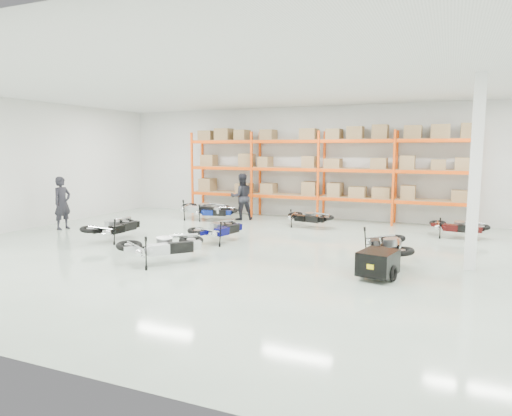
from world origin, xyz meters
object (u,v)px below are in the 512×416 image
at_px(moto_silver_left, 163,241).
at_px(moto_back_c, 308,214).
at_px(person_left, 62,203).
at_px(moto_back_a, 214,209).
at_px(trailer, 378,263).
at_px(person_back, 241,197).
at_px(moto_back_b, 203,205).
at_px(moto_blue_centre, 219,225).
at_px(moto_touring_right, 388,240).
at_px(moto_black_far_left, 114,223).
at_px(moto_back_d, 458,223).

xyz_separation_m(moto_silver_left, moto_back_c, (1.81, 6.38, -0.09)).
distance_m(moto_back_c, person_left, 8.68).
relative_size(moto_silver_left, moto_back_a, 1.19).
distance_m(trailer, person_back, 8.98).
bearing_deg(moto_back_a, moto_back_b, 70.79).
bearing_deg(moto_blue_centre, moto_touring_right, -172.68).
bearing_deg(moto_black_far_left, moto_touring_right, -172.75).
xyz_separation_m(moto_blue_centre, moto_back_b, (-2.65, 3.69, 0.06)).
relative_size(moto_black_far_left, moto_back_a, 1.13).
distance_m(moto_back_b, person_left, 5.14).
height_order(moto_black_far_left, person_left, person_left).
xyz_separation_m(moto_back_b, person_left, (-3.47, -3.78, 0.34)).
relative_size(moto_black_far_left, moto_touring_right, 0.97).
xyz_separation_m(moto_back_b, person_back, (1.43, 0.62, 0.34)).
bearing_deg(moto_blue_centre, moto_back_c, -102.23).
bearing_deg(moto_black_far_left, moto_blue_centre, -158.08).
bearing_deg(person_left, moto_black_far_left, -102.20).
bearing_deg(moto_back_b, moto_back_c, -88.32).
distance_m(moto_touring_right, person_back, 7.90).
bearing_deg(trailer, moto_touring_right, 102.27).
distance_m(moto_silver_left, moto_back_b, 6.97).
relative_size(moto_black_far_left, trailer, 1.17).
xyz_separation_m(moto_silver_left, moto_back_a, (-2.03, 6.40, -0.09)).
bearing_deg(moto_back_d, moto_back_a, 101.26).
distance_m(moto_blue_centre, person_left, 6.14).
xyz_separation_m(moto_black_far_left, moto_back_d, (9.76, 4.55, -0.07)).
xyz_separation_m(moto_back_a, moto_back_c, (3.84, -0.02, -0.00)).
bearing_deg(moto_back_a, person_back, -62.16).
height_order(moto_blue_centre, person_back, person_back).
relative_size(moto_back_a, person_back, 0.86).
distance_m(moto_back_c, moto_back_d, 4.93).
xyz_separation_m(moto_blue_centre, moto_silver_left, (-0.08, -2.79, 0.05)).
height_order(trailer, moto_back_d, moto_back_d).
bearing_deg(moto_silver_left, moto_back_c, -63.23).
distance_m(moto_blue_centre, moto_touring_right, 5.03).
bearing_deg(moto_back_d, moto_silver_left, 144.91).
bearing_deg(moto_back_c, person_left, 129.89).
xyz_separation_m(moto_touring_right, person_back, (-6.23, 4.84, 0.36)).
height_order(moto_silver_left, moto_back_c, moto_silver_left).
distance_m(moto_blue_centre, moto_back_a, 4.18).
bearing_deg(moto_back_c, moto_silver_left, 178.98).
distance_m(moto_silver_left, moto_touring_right, 5.56).
relative_size(moto_blue_centre, moto_back_a, 1.08).
xyz_separation_m(moto_black_far_left, moto_back_c, (4.83, 4.60, -0.07)).
bearing_deg(moto_touring_right, moto_back_c, 116.00).
bearing_deg(trailer, person_left, -178.15).
bearing_deg(moto_blue_centre, moto_back_d, -138.49).
bearing_deg(person_left, person_back, -43.45).
height_order(moto_blue_centre, person_left, person_left).
bearing_deg(moto_touring_right, moto_back_d, 55.50).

